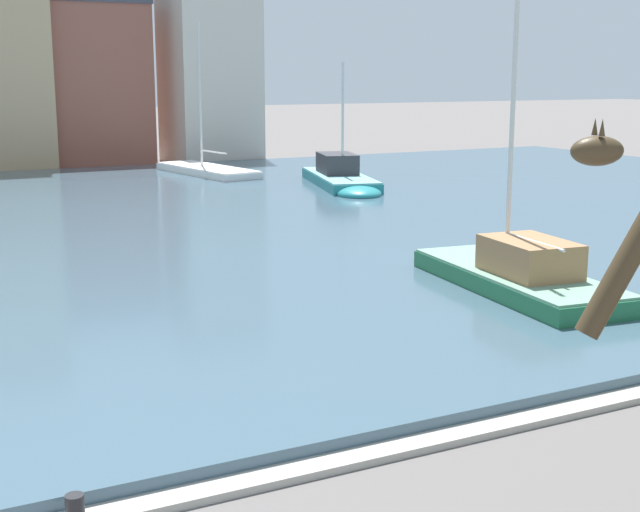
# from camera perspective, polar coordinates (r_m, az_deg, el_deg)

# --- Properties ---
(harbor_water) EXTENTS (76.51, 41.22, 0.32)m
(harbor_water) POSITION_cam_1_polar(r_m,az_deg,el_deg) (32.81, -14.38, 1.60)
(harbor_water) COLOR #3D5666
(harbor_water) RESTS_ON ground
(quay_edge_coping) EXTENTS (76.51, 0.50, 0.12)m
(quay_edge_coping) POSITION_cam_1_polar(r_m,az_deg,el_deg) (14.05, 6.27, -11.92)
(quay_edge_coping) COLOR #ADA89E
(quay_edge_coping) RESTS_ON ground
(sailboat_green) EXTENTS (3.12, 8.05, 8.66)m
(sailboat_green) POSITION_cam_1_polar(r_m,az_deg,el_deg) (23.33, 11.84, -1.23)
(sailboat_green) COLOR #236B42
(sailboat_green) RESTS_ON ground
(sailboat_white) EXTENTS (3.45, 9.14, 8.40)m
(sailboat_white) POSITION_cam_1_polar(r_m,az_deg,el_deg) (49.50, -7.69, 5.40)
(sailboat_white) COLOR white
(sailboat_white) RESTS_ON ground
(sailboat_teal) EXTENTS (4.57, 9.17, 6.21)m
(sailboat_teal) POSITION_cam_1_polar(r_m,az_deg,el_deg) (43.06, 1.44, 4.85)
(sailboat_teal) COLOR teal
(sailboat_teal) RESTS_ON ground
(townhouse_narrow_midrow) EXTENTS (8.03, 7.75, 10.58)m
(townhouse_narrow_midrow) POSITION_cam_1_polar(r_m,az_deg,el_deg) (58.85, -15.40, 10.86)
(townhouse_narrow_midrow) COLOR #8E5142
(townhouse_narrow_midrow) RESTS_ON ground
(townhouse_wide_warehouse) EXTENTS (5.43, 5.58, 12.10)m
(townhouse_wide_warehouse) POSITION_cam_1_polar(r_m,az_deg,el_deg) (58.72, -7.12, 11.92)
(townhouse_wide_warehouse) COLOR beige
(townhouse_wide_warehouse) RESTS_ON ground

